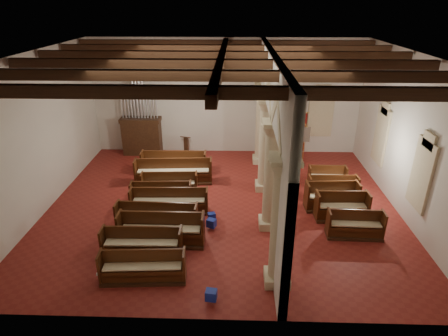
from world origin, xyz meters
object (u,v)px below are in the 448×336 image
lectern (186,147)px  processional_banner (303,151)px  nave_pew_0 (143,271)px  aisle_pew_0 (355,228)px  pipe_organ (141,129)px

lectern → processional_banner: size_ratio=0.50×
lectern → nave_pew_0: size_ratio=0.43×
aisle_pew_0 → nave_pew_0: bearing=-158.5°
processional_banner → nave_pew_0: size_ratio=0.85×
nave_pew_0 → aisle_pew_0: aisle_pew_0 is taller
lectern → aisle_pew_0: size_ratio=0.56×
lectern → processional_banner: (6.05, -1.18, 0.31)m
nave_pew_0 → lectern: bearing=86.0°
nave_pew_0 → pipe_organ: bearing=99.4°
pipe_organ → aisle_pew_0: (9.27, -7.54, -1.04)m
pipe_organ → lectern: pipe_organ is taller
processional_banner → lectern: bearing=165.8°
pipe_organ → lectern: 2.56m
lectern → aisle_pew_0: bearing=-28.4°
lectern → aisle_pew_0: 10.11m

